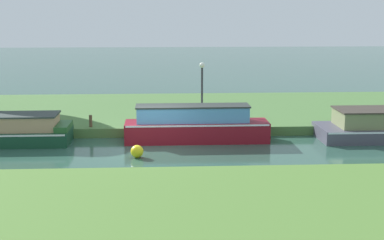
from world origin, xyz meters
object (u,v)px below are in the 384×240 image
mooring_post_near (178,116)px  channel_buoy (137,151)px  maroon_narrowboat (196,125)px  lamp_post (202,83)px  mooring_post_far (91,121)px  forest_barge (6,131)px  slate_cruiser (371,126)px

mooring_post_near → channel_buoy: (-1.63, -3.72, -0.59)m
mooring_post_near → channel_buoy: size_ratio=1.79×
maroon_narrowboat → channel_buoy: maroon_narrowboat is taller
mooring_post_near → lamp_post: bearing=50.7°
maroon_narrowboat → channel_buoy: 3.44m
maroon_narrowboat → mooring_post_far: 4.61m
maroon_narrowboat → lamp_post: bearing=80.1°
maroon_narrowboat → channel_buoy: (-2.32, -2.50, -0.44)m
mooring_post_near → mooring_post_far: bearing=180.0°
lamp_post → channel_buoy: 6.12m
forest_barge → maroon_narrowboat: maroon_narrowboat is taller
slate_cruiser → mooring_post_near: size_ratio=5.01×
slate_cruiser → channel_buoy: size_ratio=8.96×
forest_barge → maroon_narrowboat: 7.73m
lamp_post → mooring_post_near: lamp_post is taller
slate_cruiser → lamp_post: lamp_post is taller
lamp_post → mooring_post_near: size_ratio=3.10×
maroon_narrowboat → slate_cruiser: (7.42, 0.00, -0.12)m
maroon_narrowboat → mooring_post_near: size_ratio=6.98×
forest_barge → lamp_post: size_ratio=2.03×
mooring_post_near → mooring_post_far: (-3.75, 0.00, -0.16)m
mooring_post_far → lamp_post: bearing=16.0°
maroon_narrowboat → lamp_post: 3.01m
lamp_post → mooring_post_far: bearing=-164.0°
slate_cruiser → lamp_post: 7.59m
forest_barge → mooring_post_far: forest_barge is taller
forest_barge → lamp_post: (8.19, 2.63, 1.54)m
forest_barge → channel_buoy: 5.96m
lamp_post → slate_cruiser: bearing=-20.7°
lamp_post → channel_buoy: (-2.78, -5.13, -1.84)m
channel_buoy → mooring_post_far: bearing=119.8°
slate_cruiser → mooring_post_far: slate_cruiser is taller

